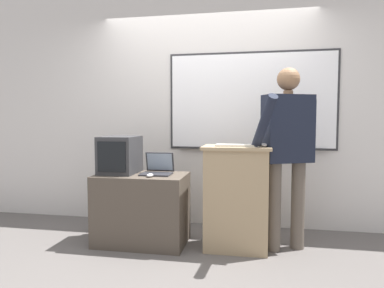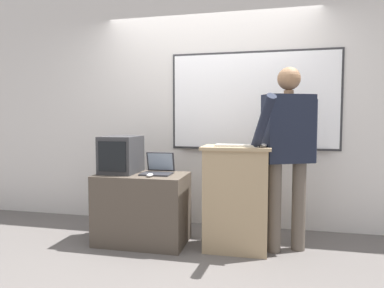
{
  "view_description": "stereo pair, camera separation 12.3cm",
  "coord_description": "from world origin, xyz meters",
  "px_view_note": "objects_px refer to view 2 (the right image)",
  "views": [
    {
      "loc": [
        0.58,
        -2.93,
        1.25
      ],
      "look_at": [
        -0.04,
        0.37,
        1.02
      ],
      "focal_mm": 32.0,
      "sensor_mm": 36.0,
      "label": 1
    },
    {
      "loc": [
        0.7,
        -2.9,
        1.25
      ],
      "look_at": [
        -0.04,
        0.37,
        1.02
      ],
      "focal_mm": 32.0,
      "sensor_mm": 36.0,
      "label": 2
    }
  ],
  "objects_px": {
    "side_desk": "(142,208)",
    "person_presenter": "(288,145)",
    "laptop": "(158,168)",
    "computer_mouse_by_laptop": "(150,175)",
    "lectern_podium": "(236,198)",
    "wireless_keyboard": "(237,146)",
    "computer_mouse_by_keyboard": "(264,145)",
    "crt_monitor": "(121,154)"
  },
  "relations": [
    {
      "from": "lectern_podium",
      "to": "computer_mouse_by_keyboard",
      "type": "distance_m",
      "value": 0.58
    },
    {
      "from": "side_desk",
      "to": "wireless_keyboard",
      "type": "relative_size",
      "value": 2.22
    },
    {
      "from": "lectern_podium",
      "to": "crt_monitor",
      "type": "height_order",
      "value": "crt_monitor"
    },
    {
      "from": "laptop",
      "to": "wireless_keyboard",
      "type": "distance_m",
      "value": 0.85
    },
    {
      "from": "side_desk",
      "to": "person_presenter",
      "type": "relative_size",
      "value": 0.52
    },
    {
      "from": "lectern_podium",
      "to": "laptop",
      "type": "relative_size",
      "value": 3.35
    },
    {
      "from": "lectern_podium",
      "to": "crt_monitor",
      "type": "xyz_separation_m",
      "value": [
        -1.2,
        0.01,
        0.39
      ]
    },
    {
      "from": "lectern_podium",
      "to": "computer_mouse_by_keyboard",
      "type": "xyz_separation_m",
      "value": [
        0.25,
        -0.07,
        0.52
      ]
    },
    {
      "from": "computer_mouse_by_laptop",
      "to": "crt_monitor",
      "type": "relative_size",
      "value": 0.23
    },
    {
      "from": "wireless_keyboard",
      "to": "computer_mouse_by_keyboard",
      "type": "height_order",
      "value": "computer_mouse_by_keyboard"
    },
    {
      "from": "computer_mouse_by_keyboard",
      "to": "wireless_keyboard",
      "type": "bearing_deg",
      "value": 176.52
    },
    {
      "from": "wireless_keyboard",
      "to": "computer_mouse_by_laptop",
      "type": "xyz_separation_m",
      "value": [
        -0.83,
        -0.12,
        -0.29
      ]
    },
    {
      "from": "laptop",
      "to": "wireless_keyboard",
      "type": "relative_size",
      "value": 0.74
    },
    {
      "from": "computer_mouse_by_keyboard",
      "to": "person_presenter",
      "type": "bearing_deg",
      "value": 30.09
    },
    {
      "from": "wireless_keyboard",
      "to": "crt_monitor",
      "type": "bearing_deg",
      "value": 176.73
    },
    {
      "from": "laptop",
      "to": "wireless_keyboard",
      "type": "height_order",
      "value": "wireless_keyboard"
    },
    {
      "from": "person_presenter",
      "to": "computer_mouse_by_keyboard",
      "type": "xyz_separation_m",
      "value": [
        -0.22,
        -0.13,
        -0.0
      ]
    },
    {
      "from": "crt_monitor",
      "to": "wireless_keyboard",
      "type": "bearing_deg",
      "value": -3.27
    },
    {
      "from": "computer_mouse_by_laptop",
      "to": "side_desk",
      "type": "bearing_deg",
      "value": 132.67
    },
    {
      "from": "computer_mouse_by_laptop",
      "to": "wireless_keyboard",
      "type": "bearing_deg",
      "value": 8.05
    },
    {
      "from": "wireless_keyboard",
      "to": "computer_mouse_by_laptop",
      "type": "height_order",
      "value": "wireless_keyboard"
    },
    {
      "from": "wireless_keyboard",
      "to": "side_desk",
      "type": "bearing_deg",
      "value": 178.25
    },
    {
      "from": "lectern_podium",
      "to": "person_presenter",
      "type": "xyz_separation_m",
      "value": [
        0.47,
        0.06,
        0.52
      ]
    },
    {
      "from": "lectern_podium",
      "to": "person_presenter",
      "type": "relative_size",
      "value": 0.58
    },
    {
      "from": "person_presenter",
      "to": "laptop",
      "type": "relative_size",
      "value": 5.83
    },
    {
      "from": "crt_monitor",
      "to": "computer_mouse_by_laptop",
      "type": "bearing_deg",
      "value": -26.06
    },
    {
      "from": "computer_mouse_by_keyboard",
      "to": "crt_monitor",
      "type": "bearing_deg",
      "value": 176.7
    },
    {
      "from": "person_presenter",
      "to": "computer_mouse_by_laptop",
      "type": "distance_m",
      "value": 1.34
    },
    {
      "from": "computer_mouse_by_laptop",
      "to": "computer_mouse_by_keyboard",
      "type": "bearing_deg",
      "value": 5.43
    },
    {
      "from": "laptop",
      "to": "computer_mouse_by_laptop",
      "type": "relative_size",
      "value": 2.99
    },
    {
      "from": "wireless_keyboard",
      "to": "laptop",
      "type": "bearing_deg",
      "value": 174.25
    },
    {
      "from": "crt_monitor",
      "to": "laptop",
      "type": "bearing_deg",
      "value": 1.74
    },
    {
      "from": "person_presenter",
      "to": "laptop",
      "type": "height_order",
      "value": "person_presenter"
    },
    {
      "from": "person_presenter",
      "to": "computer_mouse_by_keyboard",
      "type": "height_order",
      "value": "person_presenter"
    },
    {
      "from": "laptop",
      "to": "computer_mouse_by_laptop",
      "type": "xyz_separation_m",
      "value": [
        -0.02,
        -0.2,
        -0.04
      ]
    },
    {
      "from": "laptop",
      "to": "wireless_keyboard",
      "type": "xyz_separation_m",
      "value": [
        0.8,
        -0.08,
        0.25
      ]
    },
    {
      "from": "lectern_podium",
      "to": "person_presenter",
      "type": "distance_m",
      "value": 0.7
    },
    {
      "from": "lectern_podium",
      "to": "wireless_keyboard",
      "type": "xyz_separation_m",
      "value": [
        0.01,
        -0.05,
        0.51
      ]
    },
    {
      "from": "side_desk",
      "to": "wireless_keyboard",
      "type": "distance_m",
      "value": 1.17
    },
    {
      "from": "side_desk",
      "to": "lectern_podium",
      "type": "bearing_deg",
      "value": 1.52
    },
    {
      "from": "computer_mouse_by_laptop",
      "to": "laptop",
      "type": "bearing_deg",
      "value": 83.86
    },
    {
      "from": "side_desk",
      "to": "computer_mouse_by_laptop",
      "type": "height_order",
      "value": "computer_mouse_by_laptop"
    }
  ]
}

